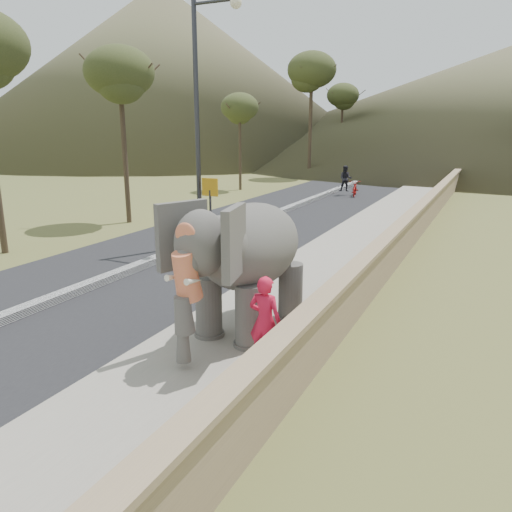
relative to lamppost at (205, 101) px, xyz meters
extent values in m
plane|color=olive|center=(4.69, -11.02, -4.87)|extent=(160.00, 160.00, 0.00)
cube|color=black|center=(-0.31, -1.02, -4.86)|extent=(7.00, 120.00, 0.03)
cube|color=black|center=(-0.31, -1.02, -4.76)|extent=(0.35, 120.00, 0.22)
cube|color=#9E9687|center=(4.69, -1.02, -4.80)|extent=(3.00, 120.00, 0.15)
cube|color=tan|center=(6.34, -1.02, -4.32)|extent=(0.30, 120.00, 1.10)
cylinder|color=#303035|center=(-0.31, 0.00, -0.87)|extent=(0.16, 0.16, 8.00)
cylinder|color=#303035|center=(0.49, 0.00, 2.93)|extent=(1.60, 0.10, 0.10)
sphere|color=#FFF2CC|center=(1.19, 0.00, 2.83)|extent=(0.36, 0.36, 0.36)
cylinder|color=#2D2D33|center=(0.19, -0.10, -3.87)|extent=(0.08, 0.08, 2.00)
cube|color=#C08412|center=(0.19, -0.10, -2.77)|extent=(0.60, 0.05, 0.60)
cone|color=brown|center=(-33.31, 43.98, 6.13)|extent=(60.00, 60.00, 22.00)
imported|color=red|center=(5.64, -7.45, -3.93)|extent=(0.58, 0.38, 1.58)
imported|color=maroon|center=(1.30, 14.70, -4.39)|extent=(0.98, 1.91, 0.96)
imported|color=black|center=(0.69, 14.70, -3.85)|extent=(0.85, 0.72, 1.54)
camera|label=1|loc=(8.92, -14.56, -0.74)|focal=35.00mm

